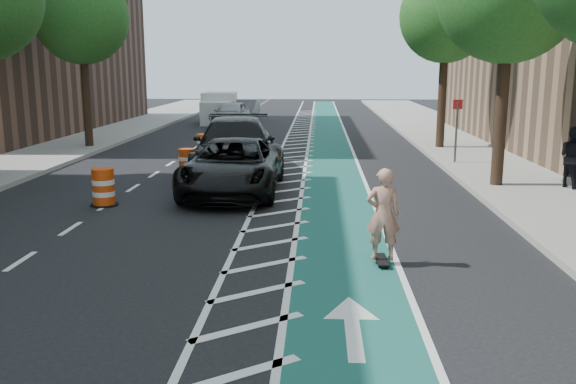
# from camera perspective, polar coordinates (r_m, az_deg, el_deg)

# --- Properties ---
(ground) EXTENTS (120.00, 120.00, 0.00)m
(ground) POSITION_cam_1_polar(r_m,az_deg,el_deg) (11.75, -9.55, -6.67)
(ground) COLOR black
(ground) RESTS_ON ground
(bike_lane) EXTENTS (2.00, 90.00, 0.01)m
(bike_lane) POSITION_cam_1_polar(r_m,az_deg,el_deg) (21.21, 4.23, 1.69)
(bike_lane) COLOR #175249
(bike_lane) RESTS_ON ground
(buffer_strip) EXTENTS (1.40, 90.00, 0.01)m
(buffer_strip) POSITION_cam_1_polar(r_m,az_deg,el_deg) (21.23, 0.18, 1.73)
(buffer_strip) COLOR silver
(buffer_strip) RESTS_ON ground
(sidewalk_right) EXTENTS (5.00, 90.00, 0.15)m
(sidewalk_right) POSITION_cam_1_polar(r_m,az_deg,el_deg) (22.32, 21.16, 1.61)
(sidewalk_right) COLOR gray
(sidewalk_right) RESTS_ON ground
(curb_right) EXTENTS (0.12, 90.00, 0.16)m
(curb_right) POSITION_cam_1_polar(r_m,az_deg,el_deg) (21.68, 15.00, 1.74)
(curb_right) COLOR gray
(curb_right) RESTS_ON ground
(curb_left) EXTENTS (0.12, 90.00, 0.16)m
(curb_left) POSITION_cam_1_polar(r_m,az_deg,el_deg) (23.24, -21.40, 1.97)
(curb_left) COLOR gray
(curb_left) RESTS_ON ground
(tree_r_d) EXTENTS (4.20, 4.20, 7.90)m
(tree_r_d) POSITION_cam_1_polar(r_m,az_deg,el_deg) (27.51, 14.79, 15.68)
(tree_r_d) COLOR #382619
(tree_r_d) RESTS_ON ground
(tree_l_d) EXTENTS (4.20, 4.20, 7.90)m
(tree_l_d) POSITION_cam_1_polar(r_m,az_deg,el_deg) (28.90, -18.87, 15.23)
(tree_l_d) COLOR #382619
(tree_l_d) RESTS_ON ground
(sign_post) EXTENTS (0.35, 0.08, 2.47)m
(sign_post) POSITION_cam_1_polar(r_m,az_deg,el_deg) (23.57, 15.48, 5.60)
(sign_post) COLOR #4C4C4C
(sign_post) RESTS_ON ground
(skateboard) EXTENTS (0.25, 0.78, 0.10)m
(skateboard) POSITION_cam_1_polar(r_m,az_deg,el_deg) (11.70, 8.75, -6.29)
(skateboard) COLOR black
(skateboard) RESTS_ON ground
(skateboarder) EXTENTS (0.65, 0.44, 1.74)m
(skateboarder) POSITION_cam_1_polar(r_m,az_deg,el_deg) (11.46, 8.88, -2.06)
(skateboarder) COLOR tan
(skateboarder) RESTS_ON skateboard
(suv_near) EXTENTS (2.70, 5.77, 1.60)m
(suv_near) POSITION_cam_1_polar(r_m,az_deg,el_deg) (17.96, -5.12, 2.43)
(suv_near) COLOR black
(suv_near) RESTS_ON ground
(suv_far) EXTENTS (3.29, 6.87, 1.93)m
(suv_far) POSITION_cam_1_polar(r_m,az_deg,el_deg) (21.03, -4.96, 4.23)
(suv_far) COLOR black
(suv_far) RESTS_ON ground
(car_silver) EXTENTS (2.19, 4.81, 1.60)m
(car_silver) POSITION_cam_1_polar(r_m,az_deg,el_deg) (38.24, -5.33, 7.30)
(car_silver) COLOR #9B9AA0
(car_silver) RESTS_ON ground
(car_grey) EXTENTS (1.61, 4.38, 1.43)m
(car_grey) POSITION_cam_1_polar(r_m,az_deg,el_deg) (42.29, -3.99, 7.63)
(car_grey) COLOR #525156
(car_grey) RESTS_ON ground
(pedestrian) EXTENTS (0.98, 1.08, 1.81)m
(pedestrian) POSITION_cam_1_polar(r_m,az_deg,el_deg) (19.80, 25.13, 2.98)
(pedestrian) COLOR black
(pedestrian) RESTS_ON sidewalk_right
(box_truck) EXTENTS (2.43, 4.88, 1.98)m
(box_truck) POSITION_cam_1_polar(r_m,az_deg,el_deg) (41.02, -6.48, 7.73)
(box_truck) COLOR silver
(box_truck) RESTS_ON ground
(barrel_a) EXTENTS (0.74, 0.74, 1.00)m
(barrel_a) POSITION_cam_1_polar(r_m,az_deg,el_deg) (17.03, -16.88, 0.35)
(barrel_a) COLOR #D73E0B
(barrel_a) RESTS_ON ground
(barrel_b) EXTENTS (0.67, 0.67, 0.92)m
(barrel_b) POSITION_cam_1_polar(r_m,az_deg,el_deg) (21.13, -9.47, 2.70)
(barrel_b) COLOR #D73F0B
(barrel_b) RESTS_ON ground
(barrel_c) EXTENTS (0.65, 0.65, 0.88)m
(barrel_c) POSITION_cam_1_polar(r_m,az_deg,el_deg) (26.06, -7.97, 4.38)
(barrel_c) COLOR #FF4B0D
(barrel_c) RESTS_ON ground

